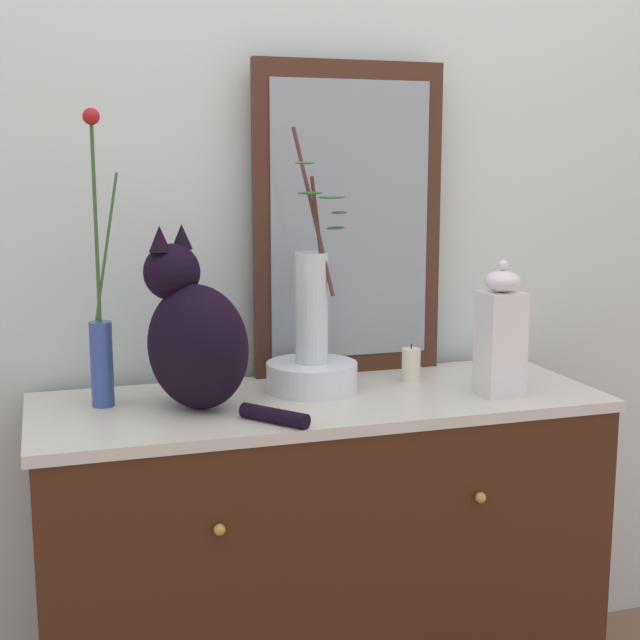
% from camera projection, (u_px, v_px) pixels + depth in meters
% --- Properties ---
extents(wall_back, '(4.40, 0.08, 2.60)m').
position_uv_depth(wall_back, '(283.00, 191.00, 2.27)').
color(wall_back, silver).
rests_on(wall_back, ground_plane).
extents(sideboard, '(1.30, 0.50, 0.84)m').
position_uv_depth(sideboard, '(320.00, 568.00, 2.12)').
color(sideboard, '#3F2011').
rests_on(sideboard, ground_plane).
extents(mirror_leaning, '(0.49, 0.03, 0.78)m').
position_uv_depth(mirror_leaning, '(349.00, 220.00, 2.23)').
color(mirror_leaning, '#432418').
rests_on(mirror_leaning, sideboard).
extents(cat_sitting, '(0.34, 0.39, 0.40)m').
position_uv_depth(cat_sitting, '(194.00, 335.00, 1.93)').
color(cat_sitting, black).
rests_on(cat_sitting, sideboard).
extents(vase_slim_green, '(0.08, 0.05, 0.64)m').
position_uv_depth(vase_slim_green, '(101.00, 335.00, 1.95)').
color(vase_slim_green, '#32498A').
rests_on(vase_slim_green, sideboard).
extents(bowl_porcelain, '(0.22, 0.22, 0.07)m').
position_uv_depth(bowl_porcelain, '(313.00, 376.00, 2.10)').
color(bowl_porcelain, white).
rests_on(bowl_porcelain, sideboard).
extents(vase_glass_clear, '(0.17, 0.17, 0.54)m').
position_uv_depth(vase_glass_clear, '(314.00, 301.00, 2.07)').
color(vase_glass_clear, silver).
rests_on(vase_glass_clear, bowl_porcelain).
extents(jar_lidded_porcelain, '(0.09, 0.09, 0.31)m').
position_uv_depth(jar_lidded_porcelain, '(501.00, 334.00, 2.05)').
color(jar_lidded_porcelain, silver).
rests_on(jar_lidded_porcelain, sideboard).
extents(candle_pillar, '(0.05, 0.05, 0.09)m').
position_uv_depth(candle_pillar, '(411.00, 365.00, 2.19)').
color(candle_pillar, beige).
rests_on(candle_pillar, sideboard).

